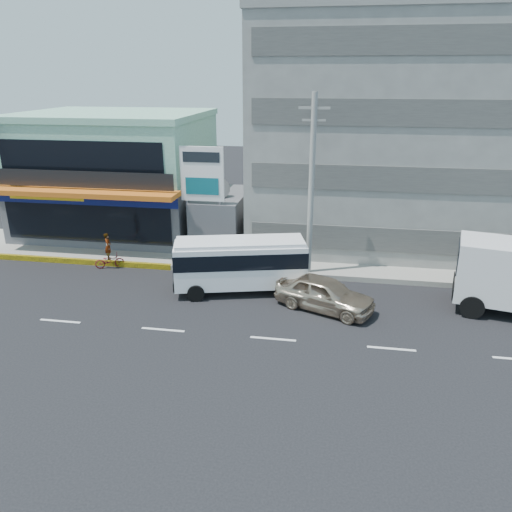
{
  "coord_description": "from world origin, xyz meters",
  "views": [
    {
      "loc": [
        7.42,
        -18.94,
        10.82
      ],
      "look_at": [
        3.53,
        4.29,
        2.2
      ],
      "focal_mm": 35.0,
      "sensor_mm": 36.0,
      "label": 1
    }
  ],
  "objects_px": {
    "billboard": "(202,180)",
    "utility_pole_near": "(311,187)",
    "satellite_dish": "(218,196)",
    "sedan": "(325,294)",
    "motorcycle_rider": "(109,257)",
    "concrete_building": "(381,136)",
    "minibus": "(240,261)",
    "shop_building": "(118,177)"
  },
  "relations": [
    {
      "from": "concrete_building",
      "to": "minibus",
      "type": "bearing_deg",
      "value": -125.82
    },
    {
      "from": "shop_building",
      "to": "minibus",
      "type": "height_order",
      "value": "shop_building"
    },
    {
      "from": "sedan",
      "to": "utility_pole_near",
      "type": "bearing_deg",
      "value": 37.54
    },
    {
      "from": "billboard",
      "to": "sedan",
      "type": "distance_m",
      "value": 10.42
    },
    {
      "from": "sedan",
      "to": "motorcycle_rider",
      "type": "xyz_separation_m",
      "value": [
        -12.73,
        3.49,
        -0.12
      ]
    },
    {
      "from": "concrete_building",
      "to": "billboard",
      "type": "bearing_deg",
      "value": -151.08
    },
    {
      "from": "minibus",
      "to": "concrete_building",
      "type": "bearing_deg",
      "value": 54.18
    },
    {
      "from": "motorcycle_rider",
      "to": "concrete_building",
      "type": "bearing_deg",
      "value": 27.62
    },
    {
      "from": "billboard",
      "to": "motorcycle_rider",
      "type": "relative_size",
      "value": 3.22
    },
    {
      "from": "concrete_building",
      "to": "sedan",
      "type": "distance_m",
      "value": 13.54
    },
    {
      "from": "satellite_dish",
      "to": "billboard",
      "type": "relative_size",
      "value": 0.22
    },
    {
      "from": "concrete_building",
      "to": "sedan",
      "type": "bearing_deg",
      "value": -104.13
    },
    {
      "from": "shop_building",
      "to": "concrete_building",
      "type": "distance_m",
      "value": 18.28
    },
    {
      "from": "satellite_dish",
      "to": "billboard",
      "type": "bearing_deg",
      "value": -105.52
    },
    {
      "from": "minibus",
      "to": "motorcycle_rider",
      "type": "xyz_separation_m",
      "value": [
        -8.29,
        2.03,
        -0.99
      ]
    },
    {
      "from": "satellite_dish",
      "to": "shop_building",
      "type": "bearing_deg",
      "value": 159.79
    },
    {
      "from": "shop_building",
      "to": "minibus",
      "type": "xyz_separation_m",
      "value": [
        10.61,
        -9.18,
        -2.3
      ]
    },
    {
      "from": "concrete_building",
      "to": "motorcycle_rider",
      "type": "height_order",
      "value": "concrete_building"
    },
    {
      "from": "satellite_dish",
      "to": "minibus",
      "type": "height_order",
      "value": "satellite_dish"
    },
    {
      "from": "satellite_dish",
      "to": "sedan",
      "type": "relative_size",
      "value": 0.31
    },
    {
      "from": "billboard",
      "to": "sedan",
      "type": "height_order",
      "value": "billboard"
    },
    {
      "from": "sedan",
      "to": "billboard",
      "type": "bearing_deg",
      "value": 75.12
    },
    {
      "from": "satellite_dish",
      "to": "minibus",
      "type": "xyz_separation_m",
      "value": [
        2.61,
        -6.23,
        -1.88
      ]
    },
    {
      "from": "utility_pole_near",
      "to": "minibus",
      "type": "relative_size",
      "value": 1.41
    },
    {
      "from": "shop_building",
      "to": "billboard",
      "type": "height_order",
      "value": "shop_building"
    },
    {
      "from": "billboard",
      "to": "sedan",
      "type": "relative_size",
      "value": 1.42
    },
    {
      "from": "concrete_building",
      "to": "billboard",
      "type": "relative_size",
      "value": 2.32
    },
    {
      "from": "satellite_dish",
      "to": "sedan",
      "type": "xyz_separation_m",
      "value": [
        7.06,
        -7.69,
        -2.75
      ]
    },
    {
      "from": "satellite_dish",
      "to": "sedan",
      "type": "bearing_deg",
      "value": -47.45
    },
    {
      "from": "satellite_dish",
      "to": "motorcycle_rider",
      "type": "xyz_separation_m",
      "value": [
        -5.67,
        -4.2,
        -2.87
      ]
    },
    {
      "from": "concrete_building",
      "to": "motorcycle_rider",
      "type": "relative_size",
      "value": 7.48
    },
    {
      "from": "shop_building",
      "to": "billboard",
      "type": "distance_m",
      "value": 8.92
    },
    {
      "from": "shop_building",
      "to": "concrete_building",
      "type": "bearing_deg",
      "value": 3.35
    },
    {
      "from": "sedan",
      "to": "motorcycle_rider",
      "type": "distance_m",
      "value": 13.2
    },
    {
      "from": "billboard",
      "to": "motorcycle_rider",
      "type": "height_order",
      "value": "billboard"
    },
    {
      "from": "shop_building",
      "to": "utility_pole_near",
      "type": "distance_m",
      "value": 15.5
    },
    {
      "from": "billboard",
      "to": "utility_pole_near",
      "type": "xyz_separation_m",
      "value": [
        6.5,
        -1.8,
        0.22
      ]
    },
    {
      "from": "shop_building",
      "to": "minibus",
      "type": "relative_size",
      "value": 1.74
    },
    {
      "from": "sedan",
      "to": "satellite_dish",
      "type": "bearing_deg",
      "value": 65.59
    },
    {
      "from": "shop_building",
      "to": "utility_pole_near",
      "type": "bearing_deg",
      "value": -25.06
    },
    {
      "from": "utility_pole_near",
      "to": "shop_building",
      "type": "bearing_deg",
      "value": 154.94
    },
    {
      "from": "billboard",
      "to": "minibus",
      "type": "distance_m",
      "value": 6.31
    }
  ]
}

